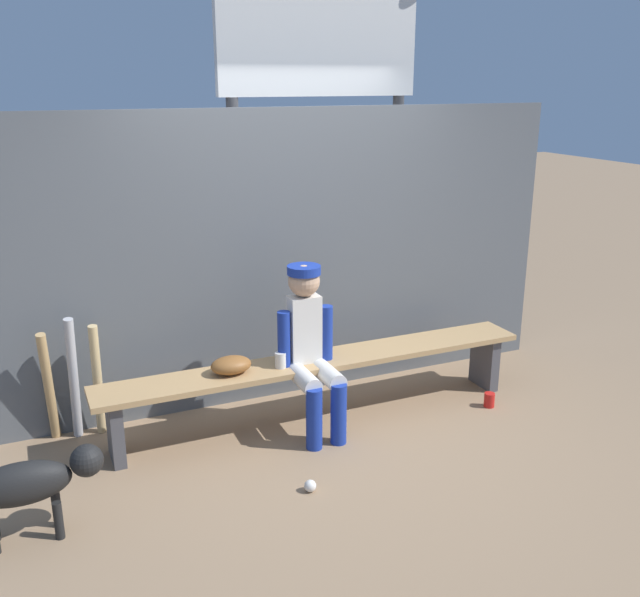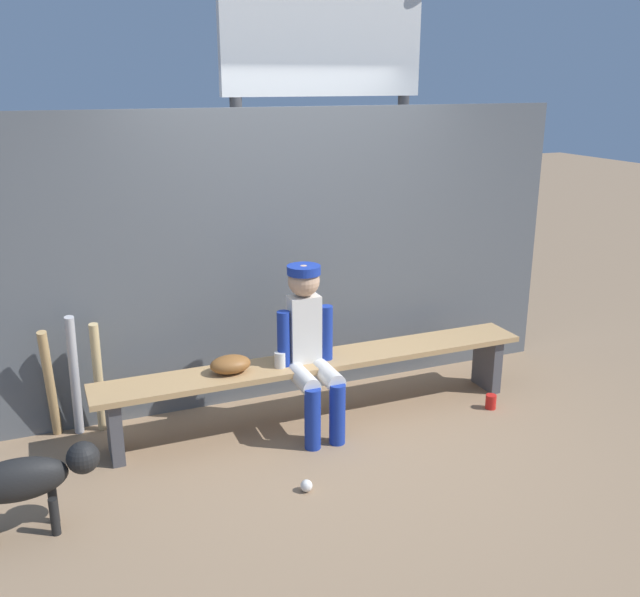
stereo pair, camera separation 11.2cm
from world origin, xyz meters
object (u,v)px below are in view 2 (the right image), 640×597
at_px(cup_on_ground, 491,402).
at_px(dog, 29,479).
at_px(baseball_glove, 230,364).
at_px(bat_wood_natural, 98,378).
at_px(baseball, 306,486).
at_px(cup_on_bench, 280,360).
at_px(player_seated, 310,344).
at_px(dugout_bench, 320,370).
at_px(scoreboard, 330,77).
at_px(bat_aluminum_silver, 75,377).
at_px(bat_wood_tan, 50,384).

height_order(cup_on_ground, dog, dog).
xyz_separation_m(baseball_glove, cup_on_ground, (1.91, -0.34, -0.48)).
bearing_deg(bat_wood_natural, baseball, -49.95).
bearing_deg(cup_on_ground, baseball, -163.18).
bearing_deg(cup_on_ground, cup_on_bench, 169.11).
relative_size(player_seated, baseball_glove, 4.20).
bearing_deg(bat_wood_natural, dugout_bench, -15.02).
height_order(player_seated, scoreboard, scoreboard).
height_order(player_seated, baseball_glove, player_seated).
bearing_deg(player_seated, scoreboard, 62.35).
distance_m(bat_aluminum_silver, scoreboard, 3.15).
relative_size(baseball_glove, bat_aluminum_silver, 0.31).
xyz_separation_m(bat_wood_tan, dog, (-0.16, -1.08, -0.07)).
height_order(baseball, scoreboard, scoreboard).
bearing_deg(bat_wood_tan, bat_aluminum_silver, -9.30).
relative_size(bat_wood_natural, bat_aluminum_silver, 0.91).
bearing_deg(dugout_bench, player_seated, -136.45).
height_order(baseball_glove, cup_on_bench, baseball_glove).
relative_size(baseball_glove, baseball, 3.78).
relative_size(player_seated, bat_wood_natural, 1.44).
distance_m(player_seated, cup_on_ground, 1.51).
bearing_deg(dog, baseball_glove, 26.85).
height_order(dugout_bench, baseball, dugout_bench).
height_order(bat_aluminum_silver, scoreboard, scoreboard).
xyz_separation_m(bat_wood_natural, bat_aluminum_silver, (-0.15, -0.01, 0.04)).
height_order(player_seated, cup_on_bench, player_seated).
relative_size(cup_on_ground, dog, 0.13).
xyz_separation_m(bat_aluminum_silver, cup_on_ground, (2.90, -0.73, -0.39)).
height_order(cup_on_bench, dog, cup_on_bench).
distance_m(bat_aluminum_silver, dog, 1.11).
xyz_separation_m(bat_aluminum_silver, dog, (-0.32, -1.05, -0.11)).
relative_size(baseball, cup_on_ground, 0.67).
bearing_deg(bat_wood_tan, cup_on_ground, -13.92).
height_order(player_seated, bat_aluminum_silver, player_seated).
bearing_deg(cup_on_ground, dugout_bench, 164.87).
height_order(baseball_glove, cup_on_ground, baseball_glove).
bearing_deg(baseball, player_seated, 66.57).
height_order(bat_aluminum_silver, cup_on_bench, bat_aluminum_silver).
relative_size(dugout_bench, baseball, 43.22).
xyz_separation_m(bat_wood_natural, bat_wood_tan, (-0.31, 0.02, -0.00)).
xyz_separation_m(baseball, cup_on_bench, (0.13, 0.81, 0.49)).
distance_m(dugout_bench, bat_wood_tan, 1.85).
bearing_deg(baseball_glove, player_seated, -11.95).
distance_m(baseball_glove, bat_wood_tan, 1.23).
xyz_separation_m(player_seated, scoreboard, (0.76, 1.45, 1.76)).
bearing_deg(cup_on_bench, bat_wood_tan, 162.96).
distance_m(bat_aluminum_silver, bat_wood_tan, 0.17).
height_order(bat_wood_tan, dog, bat_wood_tan).
bearing_deg(dugout_bench, baseball_glove, 180.00).
bearing_deg(scoreboard, baseball, -116.26).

